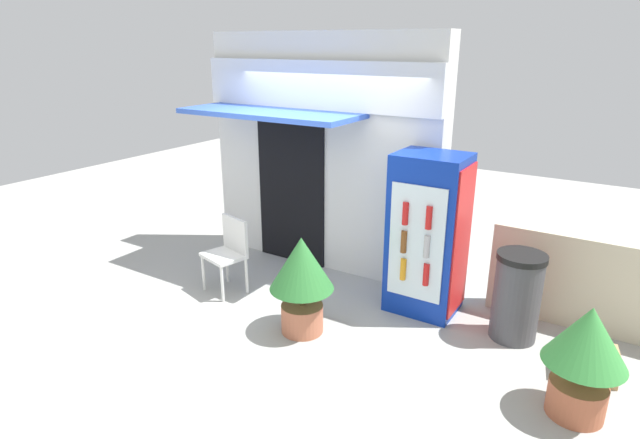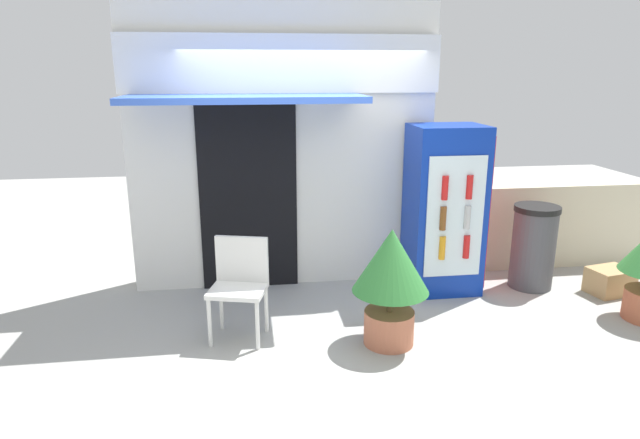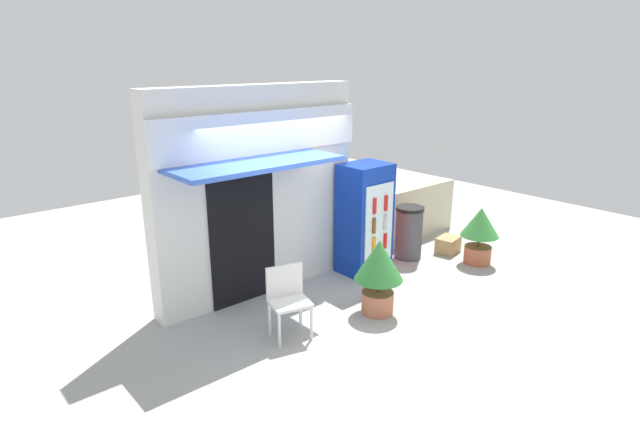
% 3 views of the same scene
% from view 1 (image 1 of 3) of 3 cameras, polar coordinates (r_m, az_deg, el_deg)
% --- Properties ---
extents(ground, '(16.00, 16.00, 0.00)m').
position_cam_1_polar(ground, '(5.96, -5.18, -9.65)').
color(ground, '#A3A39E').
extents(storefront_building, '(3.23, 1.19, 2.98)m').
position_cam_1_polar(storefront_building, '(6.64, 0.04, 7.61)').
color(storefront_building, silver).
rests_on(storefront_building, ground).
extents(drink_cooler, '(0.76, 0.67, 1.77)m').
position_cam_1_polar(drink_cooler, '(5.68, 11.81, -1.67)').
color(drink_cooler, '#0C2D9E').
rests_on(drink_cooler, ground).
extents(plastic_chair, '(0.56, 0.50, 0.90)m').
position_cam_1_polar(plastic_chair, '(6.23, -10.03, -3.17)').
color(plastic_chair, silver).
rests_on(plastic_chair, ground).
extents(potted_plant_near_shop, '(0.66, 0.66, 1.04)m').
position_cam_1_polar(potted_plant_near_shop, '(5.21, -2.04, -6.06)').
color(potted_plant_near_shop, '#BC6B4C').
rests_on(potted_plant_near_shop, ground).
extents(potted_plant_curbside, '(0.63, 0.63, 0.97)m').
position_cam_1_polar(potted_plant_curbside, '(4.60, 27.26, -12.77)').
color(potted_plant_curbside, '#AD5B3D').
rests_on(potted_plant_curbside, ground).
extents(trash_bin, '(0.48, 0.48, 0.91)m').
position_cam_1_polar(trash_bin, '(5.54, 20.91, -7.93)').
color(trash_bin, '#47474C').
rests_on(trash_bin, ground).
extents(stone_boundary_wall, '(2.35, 0.23, 1.00)m').
position_cam_1_polar(stone_boundary_wall, '(6.03, 29.38, -6.59)').
color(stone_boundary_wall, beige).
rests_on(stone_boundary_wall, ground).
extents(cardboard_box, '(0.48, 0.40, 0.28)m').
position_cam_1_polar(cardboard_box, '(5.37, 27.72, -13.79)').
color(cardboard_box, tan).
rests_on(cardboard_box, ground).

